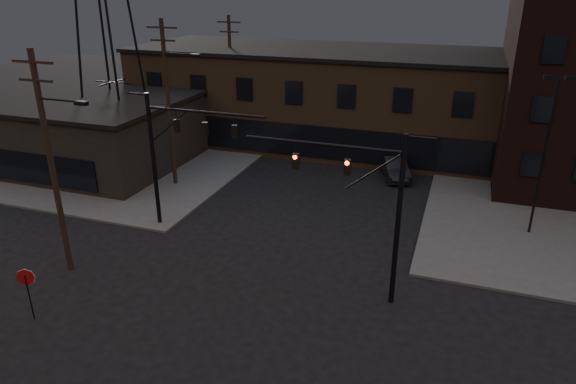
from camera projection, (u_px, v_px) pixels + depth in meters
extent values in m
plane|color=black|center=(220.00, 330.00, 21.69)|extent=(140.00, 140.00, 0.00)
cube|color=#474744|center=(112.00, 139.00, 47.60)|extent=(30.00, 30.00, 0.15)
cube|color=brown|center=(362.00, 101.00, 44.58)|extent=(40.00, 12.00, 8.00)
cube|color=black|center=(82.00, 132.00, 40.83)|extent=(16.00, 12.00, 5.00)
cylinder|color=black|center=(398.00, 223.00, 22.09)|extent=(0.24, 0.24, 8.00)
cylinder|color=black|center=(322.00, 144.00, 21.95)|extent=(7.00, 0.14, 0.14)
cube|color=#FF140C|center=(347.00, 167.00, 21.93)|extent=(0.28, 0.22, 0.70)
cube|color=#FF140C|center=(296.00, 161.00, 22.65)|extent=(0.28, 0.22, 0.70)
cylinder|color=black|center=(154.00, 162.00, 29.60)|extent=(0.24, 0.24, 8.00)
cylinder|color=black|center=(204.00, 112.00, 27.30)|extent=(7.00, 0.14, 0.14)
cube|color=black|center=(177.00, 126.00, 28.18)|extent=(0.28, 0.22, 0.70)
cube|color=black|center=(205.00, 129.00, 27.64)|extent=(0.28, 0.22, 0.70)
cube|color=black|center=(235.00, 131.00, 27.11)|extent=(0.28, 0.22, 0.70)
cylinder|color=black|center=(30.00, 298.00, 21.98)|extent=(0.06, 0.06, 2.20)
cylinder|color=maroon|center=(25.00, 277.00, 21.62)|extent=(0.72, 0.33, 0.76)
cylinder|color=black|center=(52.00, 167.00, 24.25)|extent=(0.28, 0.28, 11.00)
cube|color=black|center=(32.00, 62.00, 22.38)|extent=(2.20, 0.12, 0.12)
cube|color=black|center=(36.00, 80.00, 22.69)|extent=(1.80, 0.12, 0.12)
cube|color=black|center=(81.00, 103.00, 22.31)|extent=(0.60, 0.25, 0.18)
cylinder|color=black|center=(169.00, 106.00, 34.93)|extent=(0.28, 0.28, 11.50)
cube|color=black|center=(162.00, 27.00, 32.96)|extent=(2.20, 0.12, 0.12)
cube|color=black|center=(163.00, 40.00, 33.27)|extent=(1.80, 0.12, 0.12)
cube|color=black|center=(195.00, 55.00, 32.89)|extent=(0.60, 0.25, 0.18)
cylinder|color=black|center=(231.00, 80.00, 45.79)|extent=(0.28, 0.28, 11.00)
cube|color=black|center=(229.00, 22.00, 43.92)|extent=(2.20, 0.12, 0.12)
cube|color=black|center=(229.00, 32.00, 44.23)|extent=(1.80, 0.12, 0.12)
cylinder|color=black|center=(543.00, 161.00, 28.19)|extent=(0.14, 0.14, 9.00)
cube|color=black|center=(549.00, 77.00, 26.60)|extent=(0.50, 0.28, 0.18)
cube|color=black|center=(570.00, 78.00, 26.30)|extent=(0.50, 0.28, 0.18)
imported|color=black|center=(544.00, 175.00, 36.61)|extent=(4.23, 2.50, 1.35)
imported|color=black|center=(395.00, 167.00, 38.34)|extent=(3.03, 4.86, 1.51)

